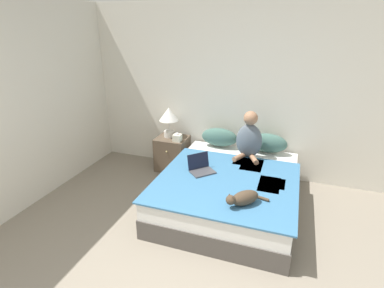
{
  "coord_description": "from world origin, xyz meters",
  "views": [
    {
      "loc": [
        0.76,
        -1.3,
        2.23
      ],
      "look_at": [
        -0.39,
        1.99,
        0.82
      ],
      "focal_mm": 28.0,
      "sensor_mm": 36.0,
      "label": 1
    }
  ],
  "objects": [
    {
      "name": "wall_back",
      "position": [
        0.0,
        3.08,
        1.27
      ],
      "size": [
        5.72,
        0.05,
        2.55
      ],
      "color": "beige",
      "rests_on": "ground_plane"
    },
    {
      "name": "wall_side",
      "position": [
        -2.39,
        1.53,
        1.27
      ],
      "size": [
        0.05,
        4.06,
        2.55
      ],
      "color": "beige",
      "rests_on": "ground_plane"
    },
    {
      "name": "bed",
      "position": [
        0.11,
        2.02,
        0.23
      ],
      "size": [
        1.66,
        1.98,
        0.47
      ],
      "color": "#4C4742",
      "rests_on": "ground_plane"
    },
    {
      "name": "pillow_near",
      "position": [
        -0.26,
        2.87,
        0.62
      ],
      "size": [
        0.55,
        0.22,
        0.28
      ],
      "color": "#42665B",
      "rests_on": "bed"
    },
    {
      "name": "pillow_far",
      "position": [
        0.47,
        2.87,
        0.62
      ],
      "size": [
        0.55,
        0.22,
        0.28
      ],
      "color": "#42665B",
      "rests_on": "bed"
    },
    {
      "name": "person_sitting",
      "position": [
        0.23,
        2.61,
        0.76
      ],
      "size": [
        0.37,
        0.35,
        0.67
      ],
      "color": "slate",
      "rests_on": "bed"
    },
    {
      "name": "cat_tabby",
      "position": [
        0.39,
        1.38,
        0.55
      ],
      "size": [
        0.42,
        0.37,
        0.16
      ],
      "rotation": [
        0.0,
        0.0,
        -2.35
      ],
      "color": "#473828",
      "rests_on": "bed"
    },
    {
      "name": "laptop_open",
      "position": [
        -0.26,
        1.96,
        0.52
      ],
      "size": [
        0.38,
        0.38,
        0.22
      ],
      "rotation": [
        0.0,
        0.0,
        0.81
      ],
      "color": "#424247",
      "rests_on": "bed"
    },
    {
      "name": "nightstand",
      "position": [
        -1.01,
        2.79,
        0.27
      ],
      "size": [
        0.49,
        0.45,
        0.54
      ],
      "color": "brown",
      "rests_on": "ground_plane"
    },
    {
      "name": "table_lamp",
      "position": [
        -1.07,
        2.82,
        0.87
      ],
      "size": [
        0.3,
        0.3,
        0.48
      ],
      "color": "beige",
      "rests_on": "nightstand"
    },
    {
      "name": "tissue_box",
      "position": [
        -0.87,
        2.68,
        0.6
      ],
      "size": [
        0.12,
        0.12,
        0.14
      ],
      "color": "beige",
      "rests_on": "nightstand"
    }
  ]
}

